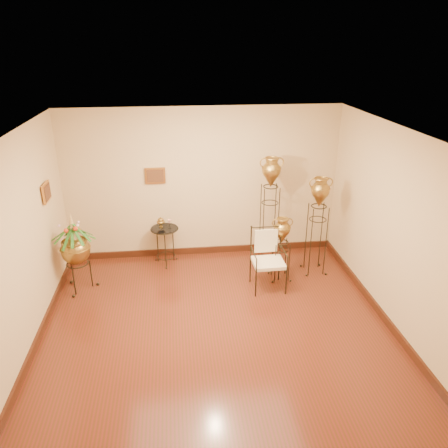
{
  "coord_description": "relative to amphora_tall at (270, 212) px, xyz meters",
  "views": [
    {
      "loc": [
        -0.51,
        -5.12,
        3.87
      ],
      "look_at": [
        0.25,
        1.3,
        1.1
      ],
      "focal_mm": 35.0,
      "sensor_mm": 36.0,
      "label": 1
    }
  ],
  "objects": [
    {
      "name": "armchair",
      "position": [
        -0.17,
        -0.79,
        -0.53
      ],
      "size": [
        0.59,
        0.55,
        1.03
      ],
      "rotation": [
        0.0,
        0.0,
        0.02
      ],
      "color": "#2C2416",
      "rests_on": "ground"
    },
    {
      "name": "side_table",
      "position": [
        -1.86,
        0.29,
        -0.68
      ],
      "size": [
        0.62,
        0.62,
        0.9
      ],
      "rotation": [
        0.0,
        0.0,
        0.32
      ],
      "color": "#2C2416",
      "rests_on": "ground"
    },
    {
      "name": "amphora_mid",
      "position": [
        0.77,
        -0.32,
        -0.15
      ],
      "size": [
        0.48,
        0.48,
        1.77
      ],
      "rotation": [
        0.0,
        0.0,
        0.24
      ],
      "color": "#2C2416",
      "rests_on": "ground"
    },
    {
      "name": "planter_urn",
      "position": [
        -3.27,
        -0.45,
        -0.28
      ],
      "size": [
        0.96,
        0.96,
        1.38
      ],
      "rotation": [
        0.0,
        0.0,
        0.38
      ],
      "color": "#2C2416",
      "rests_on": "ground"
    },
    {
      "name": "amphora_short",
      "position": [
        0.11,
        -0.49,
        -0.48
      ],
      "size": [
        0.39,
        0.39,
        1.14
      ],
      "rotation": [
        0.0,
        0.0,
        -0.14
      ],
      "color": "#2C2416",
      "rests_on": "ground"
    },
    {
      "name": "room_shell",
      "position": [
        -1.13,
        -1.85,
        0.68
      ],
      "size": [
        5.02,
        5.02,
        2.81
      ],
      "color": "tan",
      "rests_on": "ground"
    },
    {
      "name": "ground",
      "position": [
        -1.12,
        -1.86,
        -1.05
      ],
      "size": [
        5.0,
        5.0,
        0.0
      ],
      "primitive_type": "plane",
      "color": "#5B1D15",
      "rests_on": "ground"
    },
    {
      "name": "amphora_tall",
      "position": [
        0.0,
        0.0,
        0.0
      ],
      "size": [
        0.53,
        0.53,
        2.05
      ],
      "rotation": [
        0.0,
        0.0,
        0.41
      ],
      "color": "#2C2416",
      "rests_on": "ground"
    }
  ]
}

